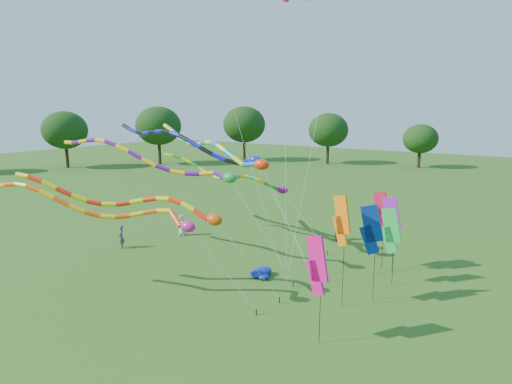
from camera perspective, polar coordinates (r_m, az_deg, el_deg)
The scene contains 18 objects.
ground at distance 21.20m, azimuth -7.61°, elevation -14.71°, with size 160.00×160.00×0.00m, color #255416.
tree_ring at distance 14.54m, azimuth -1.31°, elevation -2.82°, with size 117.21×116.13×9.72m.
tube_kite_red at distance 21.77m, azimuth -14.90°, elevation -1.54°, with size 11.99×5.51×6.55m.
tube_kite_orange at distance 21.01m, azimuth -18.32°, elevation -2.32°, with size 11.93×4.82×6.27m.
tube_kite_purple at distance 25.46m, azimuth -13.11°, elevation 4.09°, with size 15.87×2.30×8.02m.
tube_kite_blue at distance 29.36m, azimuth -8.27°, elevation 6.23°, with size 17.06×1.73×8.53m.
tube_kite_cyan at distance 27.66m, azimuth -4.97°, elevation 5.60°, with size 14.08×3.68×8.50m.
tube_kite_green at distance 29.47m, azimuth -2.69°, elevation 2.01°, with size 12.52×1.45×6.43m.
banner_pole_violet at distance 25.26m, azimuth 17.53°, elevation -3.32°, with size 1.16×0.12×4.39m.
banner_pole_orange at distance 20.12m, azimuth 11.31°, elevation -3.82°, with size 1.10×0.54×5.36m.
banner_pole_green at distance 23.49m, azimuth 17.50°, elevation -4.97°, with size 1.16×0.24×4.16m.
banner_pole_red at distance 25.47m, azimuth 16.29°, elevation -2.64°, with size 1.15×0.33×4.60m.
banner_pole_blue_b at distance 21.04m, azimuth 15.09°, elevation -4.89°, with size 1.10×0.52×4.80m.
banner_pole_magenta_b at distance 17.06m, azimuth 8.07°, elevation -9.73°, with size 1.14×0.39×4.42m.
blue_nylon_heap at distance 24.22m, azimuth 0.04°, elevation -10.61°, with size 1.13×1.62×0.52m.
person_a at distance 31.88m, azimuth -9.87°, elevation -4.38°, with size 0.75×0.49×1.53m, color beige.
person_b at distance 29.99m, azimuth -17.54°, elevation -5.71°, with size 0.57×0.38×1.57m, color #44505F.
person_c at distance 30.83m, azimuth 10.98°, elevation -4.85°, with size 0.80×0.62×1.65m, color brown.
Camera 1 is at (12.69, -14.26, 9.20)m, focal length 30.00 mm.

